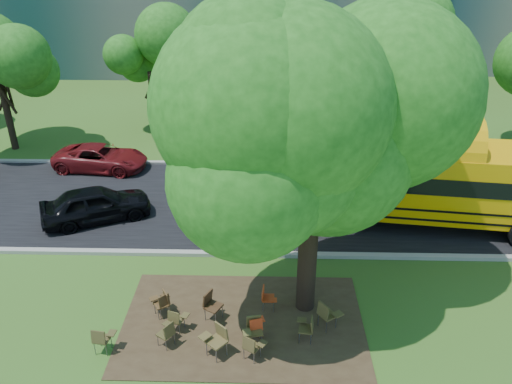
{
  "coord_description": "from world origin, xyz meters",
  "views": [
    {
      "loc": [
        1.68,
        -11.82,
        9.96
      ],
      "look_at": [
        1.26,
        3.9,
        2.09
      ],
      "focal_mm": 35.0,
      "sensor_mm": 36.0,
      "label": 1
    }
  ],
  "objects_px": {
    "chair_7": "(327,313)",
    "chair_10": "(211,304)",
    "black_car": "(96,204)",
    "chair_6": "(308,326)",
    "chair_12": "(267,296)",
    "main_tree": "(314,128)",
    "chair_2": "(167,332)",
    "chair_3": "(217,337)",
    "bg_car_red": "(101,158)",
    "chair_1": "(176,318)",
    "chair_8": "(163,302)",
    "chair_5": "(253,328)",
    "school_bus": "(432,180)",
    "chair_9": "(162,301)",
    "chair_0": "(102,338)",
    "chair_11": "(256,325)",
    "chair_4": "(252,346)"
  },
  "relations": [
    {
      "from": "chair_0",
      "to": "chair_7",
      "type": "relative_size",
      "value": 0.91
    },
    {
      "from": "chair_7",
      "to": "black_car",
      "type": "xyz_separation_m",
      "value": [
        -8.5,
        6.1,
        0.15
      ]
    },
    {
      "from": "chair_7",
      "to": "chair_10",
      "type": "bearing_deg",
      "value": -130.01
    },
    {
      "from": "chair_7",
      "to": "bg_car_red",
      "type": "height_order",
      "value": "bg_car_red"
    },
    {
      "from": "school_bus",
      "to": "chair_11",
      "type": "xyz_separation_m",
      "value": [
        -6.57,
        -6.72,
        -1.35
      ]
    },
    {
      "from": "main_tree",
      "to": "chair_12",
      "type": "height_order",
      "value": "main_tree"
    },
    {
      "from": "school_bus",
      "to": "black_car",
      "type": "xyz_separation_m",
      "value": [
        -13.06,
        -0.16,
        -1.12
      ]
    },
    {
      "from": "chair_12",
      "to": "main_tree",
      "type": "bearing_deg",
      "value": 97.78
    },
    {
      "from": "chair_1",
      "to": "chair_9",
      "type": "relative_size",
      "value": 0.94
    },
    {
      "from": "chair_7",
      "to": "chair_8",
      "type": "height_order",
      "value": "chair_7"
    },
    {
      "from": "chair_9",
      "to": "bg_car_red",
      "type": "xyz_separation_m",
      "value": [
        -5.06,
        10.56,
        0.11
      ]
    },
    {
      "from": "chair_12",
      "to": "chair_6",
      "type": "bearing_deg",
      "value": 41.55
    },
    {
      "from": "chair_1",
      "to": "chair_8",
      "type": "height_order",
      "value": "chair_8"
    },
    {
      "from": "chair_2",
      "to": "chair_7",
      "type": "height_order",
      "value": "chair_7"
    },
    {
      "from": "school_bus",
      "to": "chair_6",
      "type": "xyz_separation_m",
      "value": [
        -5.13,
        -6.74,
        -1.33
      ]
    },
    {
      "from": "chair_8",
      "to": "chair_12",
      "type": "distance_m",
      "value": 3.08
    },
    {
      "from": "chair_6",
      "to": "chair_7",
      "type": "relative_size",
      "value": 0.89
    },
    {
      "from": "chair_6",
      "to": "chair_10",
      "type": "relative_size",
      "value": 0.87
    },
    {
      "from": "chair_11",
      "to": "bg_car_red",
      "type": "distance_m",
      "value": 13.93
    },
    {
      "from": "chair_5",
      "to": "chair_10",
      "type": "bearing_deg",
      "value": -47.1
    },
    {
      "from": "bg_car_red",
      "to": "chair_4",
      "type": "bearing_deg",
      "value": -141.85
    },
    {
      "from": "school_bus",
      "to": "chair_9",
      "type": "relative_size",
      "value": 16.08
    },
    {
      "from": "black_car",
      "to": "bg_car_red",
      "type": "xyz_separation_m",
      "value": [
        -1.35,
        4.95,
        -0.1
      ]
    },
    {
      "from": "chair_4",
      "to": "chair_3",
      "type": "bearing_deg",
      "value": -158.97
    },
    {
      "from": "chair_4",
      "to": "chair_8",
      "type": "distance_m",
      "value": 3.2
    },
    {
      "from": "chair_10",
      "to": "chair_12",
      "type": "relative_size",
      "value": 1.18
    },
    {
      "from": "chair_6",
      "to": "chair_0",
      "type": "bearing_deg",
      "value": 104.51
    },
    {
      "from": "chair_10",
      "to": "black_car",
      "type": "relative_size",
      "value": 0.22
    },
    {
      "from": "chair_4",
      "to": "chair_6",
      "type": "height_order",
      "value": "chair_4"
    },
    {
      "from": "main_tree",
      "to": "chair_2",
      "type": "xyz_separation_m",
      "value": [
        -3.86,
        -1.76,
        -5.25
      ]
    },
    {
      "from": "chair_6",
      "to": "black_car",
      "type": "bearing_deg",
      "value": 58.54
    },
    {
      "from": "chair_1",
      "to": "black_car",
      "type": "xyz_separation_m",
      "value": [
        -4.25,
        6.32,
        0.24
      ]
    },
    {
      "from": "chair_10",
      "to": "chair_12",
      "type": "xyz_separation_m",
      "value": [
        1.61,
        0.49,
        -0.09
      ]
    },
    {
      "from": "black_car",
      "to": "bg_car_red",
      "type": "height_order",
      "value": "black_car"
    },
    {
      "from": "chair_5",
      "to": "chair_9",
      "type": "relative_size",
      "value": 1.05
    },
    {
      "from": "chair_1",
      "to": "chair_6",
      "type": "xyz_separation_m",
      "value": [
        3.68,
        -0.26,
        0.03
      ]
    },
    {
      "from": "chair_1",
      "to": "chair_11",
      "type": "xyz_separation_m",
      "value": [
        2.25,
        -0.24,
        0.01
      ]
    },
    {
      "from": "chair_0",
      "to": "black_car",
      "type": "xyz_separation_m",
      "value": [
        -2.39,
        7.19,
        0.2
      ]
    },
    {
      "from": "chair_7",
      "to": "chair_12",
      "type": "relative_size",
      "value": 1.16
    },
    {
      "from": "chair_3",
      "to": "chair_7",
      "type": "xyz_separation_m",
      "value": [
        3.02,
        1.08,
        -0.03
      ]
    },
    {
      "from": "main_tree",
      "to": "bg_car_red",
      "type": "xyz_separation_m",
      "value": [
        -9.31,
        10.08,
        -5.13
      ]
    },
    {
      "from": "chair_2",
      "to": "chair_3",
      "type": "height_order",
      "value": "chair_3"
    },
    {
      "from": "chair_9",
      "to": "chair_11",
      "type": "xyz_separation_m",
      "value": [
        2.79,
        -0.95,
        -0.02
      ]
    },
    {
      "from": "chair_2",
      "to": "chair_10",
      "type": "bearing_deg",
      "value": -9.15
    },
    {
      "from": "chair_3",
      "to": "chair_6",
      "type": "height_order",
      "value": "chair_3"
    },
    {
      "from": "school_bus",
      "to": "chair_9",
      "type": "height_order",
      "value": "school_bus"
    },
    {
      "from": "chair_1",
      "to": "chair_3",
      "type": "bearing_deg",
      "value": -16.29
    },
    {
      "from": "chair_5",
      "to": "chair_8",
      "type": "xyz_separation_m",
      "value": [
        -2.71,
        1.08,
        -0.05
      ]
    },
    {
      "from": "chair_5",
      "to": "black_car",
      "type": "distance_m",
      "value": 9.3
    },
    {
      "from": "chair_1",
      "to": "chair_9",
      "type": "distance_m",
      "value": 0.89
    }
  ]
}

